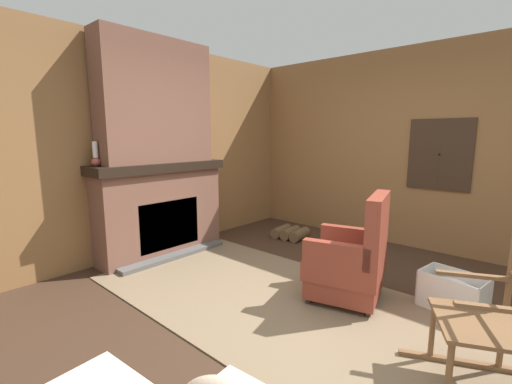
% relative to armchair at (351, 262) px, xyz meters
% --- Properties ---
extents(ground_plane, '(14.00, 14.00, 0.00)m').
position_rel_armchair_xyz_m(ground_plane, '(-0.16, -0.45, -0.36)').
color(ground_plane, '#3D281C').
extents(wood_panel_wall_left, '(0.06, 5.49, 2.68)m').
position_rel_armchair_xyz_m(wood_panel_wall_left, '(-2.64, -0.45, 0.98)').
color(wood_panel_wall_left, olive).
rests_on(wood_panel_wall_left, ground).
extents(wood_panel_wall_back, '(5.49, 0.09, 2.68)m').
position_rel_armchair_xyz_m(wood_panel_wall_back, '(-0.15, 2.02, 0.98)').
color(wood_panel_wall_back, olive).
rests_on(wood_panel_wall_back, ground).
extents(fireplace_hearth, '(0.61, 1.72, 1.19)m').
position_rel_armchair_xyz_m(fireplace_hearth, '(-2.39, -0.45, 0.23)').
color(fireplace_hearth, brown).
rests_on(fireplace_hearth, ground).
extents(chimney_breast, '(0.35, 1.43, 1.47)m').
position_rel_armchair_xyz_m(chimney_breast, '(-2.41, -0.45, 1.56)').
color(chimney_breast, brown).
rests_on(chimney_breast, fireplace_hearth).
extents(area_rug, '(3.65, 1.88, 0.01)m').
position_rel_armchair_xyz_m(area_rug, '(-0.47, -0.49, -0.36)').
color(area_rug, '#7A664C').
rests_on(area_rug, ground).
extents(armchair, '(0.80, 0.80, 1.01)m').
position_rel_armchair_xyz_m(armchair, '(0.00, 0.00, 0.00)').
color(armchair, brown).
rests_on(armchair, ground).
extents(rocking_chair, '(0.93, 0.78, 1.33)m').
position_rel_armchair_xyz_m(rocking_chair, '(1.14, -0.55, 0.08)').
color(rocking_chair, brown).
rests_on(rocking_chair, ground).
extents(firewood_stack, '(0.51, 0.44, 0.15)m').
position_rel_armchair_xyz_m(firewood_stack, '(-1.57, 1.22, -0.29)').
color(firewood_stack, brown).
rests_on(firewood_stack, ground).
extents(laundry_basket, '(0.55, 0.41, 0.34)m').
position_rel_armchair_xyz_m(laundry_basket, '(0.77, 0.41, -0.19)').
color(laundry_basket, white).
rests_on(laundry_basket, ground).
extents(oil_lamp_vase, '(0.10, 0.10, 0.27)m').
position_rel_armchair_xyz_m(oil_lamp_vase, '(-2.45, -1.21, 0.92)').
color(oil_lamp_vase, '#B24C42').
rests_on(oil_lamp_vase, fireplace_hearth).
extents(storage_case, '(0.14, 0.25, 0.15)m').
position_rel_armchair_xyz_m(storage_case, '(-2.45, 0.08, 0.90)').
color(storage_case, black).
rests_on(storage_case, fireplace_hearth).
extents(decorative_plate_on_mantel, '(0.07, 0.28, 0.28)m').
position_rel_armchair_xyz_m(decorative_plate_on_mantel, '(-2.47, -0.45, 0.96)').
color(decorative_plate_on_mantel, gold).
rests_on(decorative_plate_on_mantel, fireplace_hearth).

